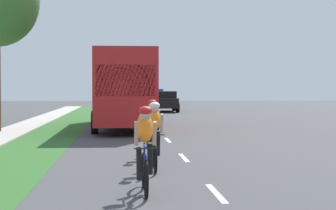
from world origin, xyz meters
The scene contains 10 objects.
ground_plane centered at (0.00, 20.00, 0.00)m, with size 120.00×120.00×0.00m, color #424244.
grass_verge centered at (-4.47, 20.00, 0.00)m, with size 2.20×70.00×0.01m, color #2D6026.
lane_markings_center centered at (0.00, 24.00, 0.00)m, with size 0.12×52.71×0.01m.
cyclist_lead centered at (-1.28, 8.83, 0.81)m, with size 0.42×1.72×1.58m.
cyclist_trailing centered at (-0.95, 11.58, 0.81)m, with size 0.42×1.72×1.58m.
cyclist_distant centered at (-0.85, 14.10, 0.81)m, with size 0.42×1.72×1.58m.
bus_red centered at (-1.51, 25.65, 1.98)m, with size 2.78×11.60×3.48m.
pickup_black centered at (1.73, 42.93, 0.83)m, with size 2.22×5.10×1.64m.
suv_blue centered at (1.73, 55.58, 0.95)m, with size 2.15×4.70×1.79m.
sedan_dark_green centered at (-1.36, 67.60, 0.77)m, with size 1.98×4.30×1.52m.
Camera 1 is at (-1.72, -1.06, 1.90)m, focal length 59.25 mm.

